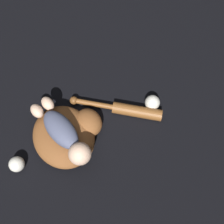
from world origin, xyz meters
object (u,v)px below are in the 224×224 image
at_px(baseball_glove, 68,134).
at_px(baby_figure, 64,134).
at_px(baseball, 152,102).
at_px(baseball_spare, 17,164).
at_px(baseball_bat, 127,110).

xyz_separation_m(baseball_glove, baby_figure, (0.03, -0.01, 0.09)).
distance_m(baseball, baseball_spare, 0.66).
distance_m(baseball_bat, baseball, 0.12).
bearing_deg(baby_figure, baseball_bat, 104.24).
bearing_deg(baseball_spare, baseball, 99.65).
xyz_separation_m(baseball_bat, baseball_spare, (0.11, -0.52, 0.01)).
bearing_deg(baseball_glove, baseball_spare, -74.66).
distance_m(baseball_bat, baseball_spare, 0.54).
bearing_deg(baseball_glove, baseball, 96.21).
height_order(baby_figure, baseball, baby_figure).
relative_size(baseball_glove, baseball_bat, 0.91).
bearing_deg(baseball_bat, baseball_glove, -80.66).
xyz_separation_m(baseball_bat, baseball, (0.00, 0.12, 0.01)).
distance_m(baseball_glove, baseball, 0.41).
xyz_separation_m(baby_figure, baseball_bat, (-0.08, 0.30, -0.11)).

